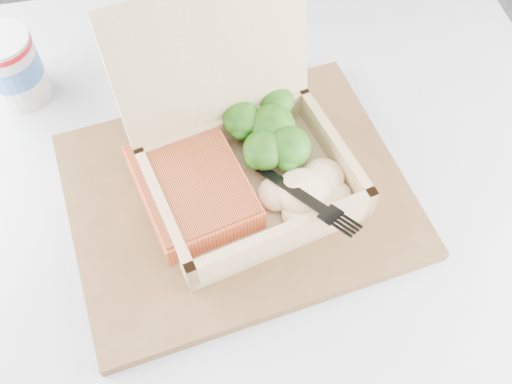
% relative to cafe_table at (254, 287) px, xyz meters
% --- Properties ---
extents(cafe_table, '(1.00, 1.00, 0.72)m').
position_rel_cafe_table_xyz_m(cafe_table, '(0.00, 0.00, 0.00)').
color(cafe_table, black).
rests_on(cafe_table, floor).
extents(serving_tray, '(0.43, 0.40, 0.01)m').
position_rel_cafe_table_xyz_m(serving_tray, '(-0.02, 0.02, 0.19)').
color(serving_tray, brown).
rests_on(serving_tray, cafe_table).
extents(takeout_container, '(0.26, 0.26, 0.19)m').
position_rel_cafe_table_xyz_m(takeout_container, '(-0.02, 0.04, 0.25)').
color(takeout_container, tan).
rests_on(takeout_container, serving_tray).
extents(salmon_fillet, '(0.16, 0.16, 0.03)m').
position_rel_cafe_table_xyz_m(salmon_fillet, '(-0.06, 0.00, 0.22)').
color(salmon_fillet, '#DB502A').
rests_on(salmon_fillet, takeout_container).
extents(broccoli_pile, '(0.11, 0.11, 0.04)m').
position_rel_cafe_table_xyz_m(broccoli_pile, '(0.01, 0.08, 0.23)').
color(broccoli_pile, '#357C1B').
rests_on(broccoli_pile, takeout_container).
extents(mashed_potatoes, '(0.09, 0.08, 0.03)m').
position_rel_cafe_table_xyz_m(mashed_potatoes, '(0.05, 0.01, 0.22)').
color(mashed_potatoes, beige).
rests_on(mashed_potatoes, takeout_container).
extents(plastic_fork, '(0.12, 0.10, 0.03)m').
position_rel_cafe_table_xyz_m(plastic_fork, '(0.02, 0.02, 0.24)').
color(plastic_fork, black).
rests_on(plastic_fork, mashed_potatoes).
extents(paper_cup, '(0.07, 0.07, 0.09)m').
position_rel_cafe_table_xyz_m(paper_cup, '(-0.30, 0.12, 0.23)').
color(paper_cup, silver).
rests_on(paper_cup, cafe_table).
extents(receipt, '(0.14, 0.17, 0.00)m').
position_rel_cafe_table_xyz_m(receipt, '(-0.10, 0.20, 0.19)').
color(receipt, white).
rests_on(receipt, cafe_table).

